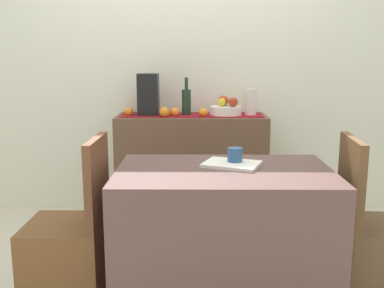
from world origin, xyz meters
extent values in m
cube|color=beige|center=(0.00, 0.00, -0.01)|extent=(6.40, 6.40, 0.02)
cube|color=silver|center=(0.00, 1.18, 1.35)|extent=(6.40, 0.06, 2.70)
cube|color=brown|center=(0.07, 0.92, 0.42)|extent=(1.19, 0.42, 0.84)
cube|color=maroon|center=(0.07, 0.92, 0.85)|extent=(1.12, 0.32, 0.01)
cylinder|color=white|center=(0.34, 0.92, 0.88)|extent=(0.25, 0.25, 0.07)
sphere|color=#A72D17|center=(0.39, 0.88, 0.95)|extent=(0.07, 0.07, 0.07)
sphere|color=#8AAD3F|center=(0.40, 0.97, 0.95)|extent=(0.06, 0.06, 0.06)
sphere|color=#AB3917|center=(0.32, 0.98, 0.96)|extent=(0.08, 0.08, 0.08)
sphere|color=gold|center=(0.31, 0.91, 0.95)|extent=(0.06, 0.06, 0.06)
cylinder|color=#1D3423|center=(0.03, 0.92, 0.94)|extent=(0.07, 0.07, 0.20)
cylinder|color=#1D3423|center=(0.03, 0.92, 1.09)|extent=(0.03, 0.03, 0.09)
cube|color=black|center=(-0.27, 0.92, 1.01)|extent=(0.16, 0.18, 0.33)
cylinder|color=silver|center=(0.54, 0.92, 0.95)|extent=(0.09, 0.09, 0.21)
sphere|color=orange|center=(-0.06, 0.84, 0.88)|extent=(0.07, 0.07, 0.07)
sphere|color=orange|center=(0.16, 0.83, 0.88)|extent=(0.07, 0.07, 0.07)
sphere|color=orange|center=(-0.42, 0.87, 0.88)|extent=(0.07, 0.07, 0.07)
sphere|color=orange|center=(-0.14, 0.80, 0.88)|extent=(0.08, 0.08, 0.08)
cube|color=brown|center=(0.25, -0.42, 0.37)|extent=(1.09, 0.70, 0.74)
cube|color=white|center=(0.29, -0.34, 0.75)|extent=(0.34, 0.30, 0.02)
cylinder|color=#2C5589|center=(0.31, -0.32, 0.79)|extent=(0.08, 0.08, 0.09)
cube|color=brown|center=(-0.58, -0.42, 0.23)|extent=(0.40, 0.40, 0.45)
cube|color=brown|center=(-0.40, -0.42, 0.68)|extent=(0.04, 0.40, 0.45)
cube|color=brown|center=(1.07, -0.42, 0.23)|extent=(0.43, 0.43, 0.45)
cube|color=brown|center=(0.89, -0.40, 0.68)|extent=(0.07, 0.40, 0.45)
camera|label=1|loc=(0.10, -2.61, 1.30)|focal=41.92mm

